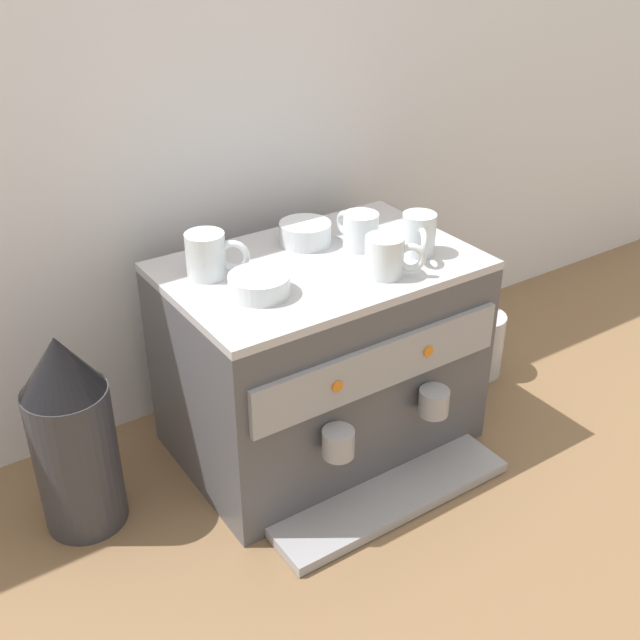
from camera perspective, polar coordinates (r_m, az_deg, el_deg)
name	(u,v)px	position (r m, az deg, el deg)	size (l,w,h in m)	color
ground_plane	(320,436)	(1.63, 0.00, -8.45)	(4.00, 4.00, 0.00)	brown
tiled_backsplash_wall	(242,172)	(1.61, -5.69, 10.68)	(2.80, 0.03, 0.97)	silver
espresso_machine	(322,357)	(1.51, 0.11, -2.71)	(0.56, 0.48, 0.40)	#4C4C51
ceramic_cup_0	(387,256)	(1.36, 4.88, 4.64)	(0.09, 0.09, 0.07)	silver
ceramic_cup_1	(359,230)	(1.47, 2.88, 6.53)	(0.07, 0.10, 0.07)	silver
ceramic_cup_2	(419,235)	(1.45, 7.21, 6.18)	(0.07, 0.09, 0.08)	silver
ceramic_cup_3	(208,255)	(1.37, -8.12, 4.70)	(0.10, 0.09, 0.08)	silver
ceramic_bowl_0	(259,285)	(1.31, -4.45, 2.55)	(0.10, 0.10, 0.03)	silver
ceramic_bowl_1	(305,234)	(1.49, -1.09, 6.30)	(0.10, 0.10, 0.04)	silver
coffee_grinder	(72,435)	(1.39, -17.57, -7.96)	(0.14, 0.14, 0.38)	#333338
milk_pitcher	(478,343)	(1.83, 11.43, -1.64)	(0.11, 0.11, 0.15)	#B7B7BC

